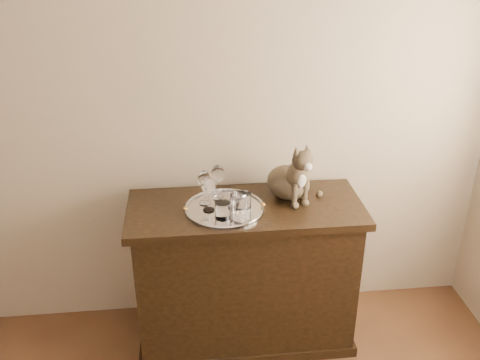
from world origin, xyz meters
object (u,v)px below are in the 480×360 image
at_px(wine_glass_c, 208,194).
at_px(tumbler_a, 239,203).
at_px(wine_glass_a, 204,187).
at_px(wine_glass_b, 218,182).
at_px(tumbler_b, 223,210).
at_px(sideboard, 245,274).
at_px(cat, 289,168).
at_px(tray, 225,209).
at_px(tumbler_c, 244,200).

height_order(wine_glass_c, tumbler_a, wine_glass_c).
bearing_deg(wine_glass_a, wine_glass_c, -77.91).
xyz_separation_m(wine_glass_b, tumbler_b, (0.01, -0.20, -0.05)).
xyz_separation_m(wine_glass_a, tumbler_a, (0.16, -0.10, -0.04)).
xyz_separation_m(sideboard, cat, (0.23, 0.08, 0.59)).
xyz_separation_m(tray, wine_glass_c, (-0.08, -0.01, 0.10)).
height_order(wine_glass_c, tumbler_c, wine_glass_c).
relative_size(sideboard, wine_glass_a, 6.59).
bearing_deg(tumbler_b, cat, 29.51).
xyz_separation_m(wine_glass_b, tumbler_a, (0.09, -0.14, -0.05)).
relative_size(tumbler_c, cat, 0.24).
bearing_deg(cat, sideboard, 179.64).
distance_m(tray, cat, 0.39).
distance_m(tray, tumbler_b, 0.10).
bearing_deg(tumbler_a, wine_glass_b, 121.93).
distance_m(wine_glass_a, wine_glass_c, 0.08).
relative_size(sideboard, cat, 3.67).
height_order(wine_glass_a, wine_glass_c, wine_glass_c).
relative_size(tray, tumbler_c, 5.00).
bearing_deg(wine_glass_c, wine_glass_b, 64.35).
bearing_deg(tray, tumbler_c, 0.12).
relative_size(wine_glass_b, tumbler_b, 2.21).
bearing_deg(wine_glass_a, tumbler_c, -18.68).
height_order(sideboard, wine_glass_b, wine_glass_b).
xyz_separation_m(tray, tumbler_a, (0.07, -0.03, 0.05)).
xyz_separation_m(tumbler_a, cat, (0.27, 0.14, 0.11)).
xyz_separation_m(wine_glass_a, tumbler_b, (0.08, -0.16, -0.05)).
height_order(tray, wine_glass_a, wine_glass_a).
bearing_deg(wine_glass_b, tumbler_b, -88.37).
relative_size(wine_glass_c, tumbler_b, 2.19).
xyz_separation_m(sideboard, tumbler_a, (-0.04, -0.06, 0.48)).
bearing_deg(wine_glass_b, tumbler_c, -42.50).
height_order(wine_glass_b, cat, cat).
distance_m(wine_glass_c, cat, 0.44).
xyz_separation_m(wine_glass_a, wine_glass_b, (0.07, 0.05, 0.00)).
relative_size(sideboard, tumbler_c, 15.00).
relative_size(wine_glass_a, cat, 0.56).
bearing_deg(wine_glass_b, cat, -0.05).
bearing_deg(tumbler_a, wine_glass_c, 170.41).
distance_m(wine_glass_a, tumbler_b, 0.18).
bearing_deg(wine_glass_c, sideboard, 11.35).
bearing_deg(cat, tumbler_c, -175.05).
xyz_separation_m(tumbler_b, cat, (0.36, 0.20, 0.11)).
bearing_deg(tumbler_c, cat, 24.41).
relative_size(sideboard, wine_glass_b, 6.44).
bearing_deg(wine_glass_c, cat, 15.71).
bearing_deg(tumbler_c, wine_glass_b, 137.50).
distance_m(wine_glass_c, tumbler_c, 0.19).
height_order(wine_glass_b, tumbler_b, wine_glass_b).
bearing_deg(tumbler_a, wine_glass_a, 148.81).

